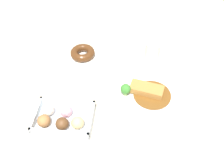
{
  "coord_description": "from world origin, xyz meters",
  "views": [
    {
      "loc": [
        0.06,
        -0.61,
        0.74
      ],
      "look_at": [
        -0.01,
        0.1,
        0.03
      ],
      "focal_mm": 41.74,
      "sensor_mm": 36.0,
      "label": 1
    }
  ],
  "objects_px": {
    "chocolate_ring_donut": "(83,53)",
    "coffee_mug": "(152,51)",
    "donut_box": "(62,119)",
    "curry_plate": "(144,93)"
  },
  "relations": [
    {
      "from": "donut_box",
      "to": "chocolate_ring_donut",
      "type": "bearing_deg",
      "value": 88.87
    },
    {
      "from": "donut_box",
      "to": "chocolate_ring_donut",
      "type": "relative_size",
      "value": 1.47
    },
    {
      "from": "chocolate_ring_donut",
      "to": "curry_plate",
      "type": "bearing_deg",
      "value": -37.22
    },
    {
      "from": "curry_plate",
      "to": "chocolate_ring_donut",
      "type": "distance_m",
      "value": 0.33
    },
    {
      "from": "curry_plate",
      "to": "coffee_mug",
      "type": "distance_m",
      "value": 0.23
    },
    {
      "from": "chocolate_ring_donut",
      "to": "donut_box",
      "type": "bearing_deg",
      "value": -91.13
    },
    {
      "from": "chocolate_ring_donut",
      "to": "coffee_mug",
      "type": "xyz_separation_m",
      "value": [
        0.3,
        0.02,
        0.02
      ]
    },
    {
      "from": "donut_box",
      "to": "curry_plate",
      "type": "bearing_deg",
      "value": 28.55
    },
    {
      "from": "curry_plate",
      "to": "donut_box",
      "type": "relative_size",
      "value": 1.25
    },
    {
      "from": "donut_box",
      "to": "coffee_mug",
      "type": "relative_size",
      "value": 2.59
    }
  ]
}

